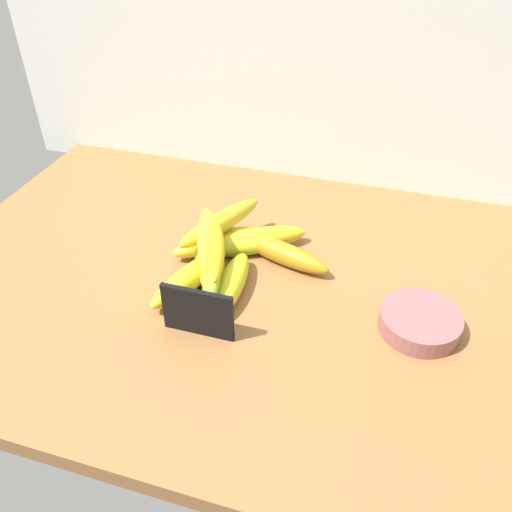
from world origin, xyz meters
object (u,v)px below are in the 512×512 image
object	(u,v)px
chalkboard_sign	(198,314)
fruit_bowl	(420,322)
banana_3	(214,276)
banana_4	(190,278)
banana_0	(282,253)
banana_8	(221,222)
banana_1	(209,261)
banana_7	(255,240)
banana_9	(211,264)
banana_6	(233,246)
banana_10	(208,239)
banana_11	(213,248)
banana_2	(230,283)
banana_5	(214,242)

from	to	relation	value
chalkboard_sign	fruit_bowl	bearing A→B (deg)	17.85
chalkboard_sign	banana_3	world-z (taller)	chalkboard_sign
banana_4	banana_0	bearing A→B (deg)	41.13
banana_3	banana_4	distance (cm)	3.98
banana_0	banana_8	xyz separation A→B (cm)	(-11.43, 0.54, 3.81)
banana_1	banana_7	xyz separation A→B (cm)	(5.77, 8.13, 0.03)
fruit_bowl	banana_9	size ratio (longest dim) A/B	0.70
chalkboard_sign	banana_1	size ratio (longest dim) A/B	0.66
banana_3	banana_6	distance (cm)	8.54
banana_3	banana_7	distance (cm)	11.83
banana_1	banana_3	size ratio (longest dim) A/B	1.03
fruit_bowl	banana_0	size ratio (longest dim) A/B	0.65
banana_1	banana_8	bearing A→B (deg)	90.55
banana_9	banana_10	size ratio (longest dim) A/B	0.94
banana_9	banana_3	bearing A→B (deg)	91.00
banana_0	banana_11	distance (cm)	12.96
chalkboard_sign	banana_0	distance (cm)	21.80
banana_0	banana_1	size ratio (longest dim) A/B	1.12
banana_7	banana_1	bearing A→B (deg)	-125.38
banana_1	banana_2	world-z (taller)	same
banana_6	banana_7	xyz separation A→B (cm)	(3.28, 2.71, 0.27)
banana_1	banana_11	world-z (taller)	banana_11
banana_4	banana_8	world-z (taller)	banana_8
banana_4	banana_6	world-z (taller)	banana_4
banana_0	banana_4	world-z (taller)	banana_4
banana_0	banana_4	size ratio (longest dim) A/B	1.06
banana_1	banana_8	xyz separation A→B (cm)	(-0.06, 6.62, 3.66)
banana_4	banana_7	world-z (taller)	banana_7
banana_9	banana_11	size ratio (longest dim) A/B	0.96
banana_3	banana_4	world-z (taller)	banana_4
banana_0	banana_10	bearing A→B (deg)	-156.23
banana_4	banana_5	distance (cm)	10.71
banana_3	banana_4	size ratio (longest dim) A/B	0.92
banana_2	banana_3	distance (cm)	3.55
banana_1	banana_5	distance (cm)	5.77
fruit_bowl	banana_6	bearing A→B (deg)	163.94
banana_1	banana_5	bearing A→B (deg)	100.79
banana_6	banana_10	size ratio (longest dim) A/B	0.85
banana_7	banana_8	distance (cm)	7.04
fruit_bowl	banana_4	world-z (taller)	banana_4
banana_11	chalkboard_sign	bearing A→B (deg)	-79.54
banana_0	banana_2	bearing A→B (deg)	-119.62
banana_5	banana_10	size ratio (longest dim) A/B	0.85
banana_0	banana_9	size ratio (longest dim) A/B	1.07
banana_6	banana_7	size ratio (longest dim) A/B	0.81
banana_6	fruit_bowl	bearing A→B (deg)	-16.06
fruit_bowl	banana_11	xyz separation A→B (cm)	(-34.13, 2.94, 4.60)
banana_1	banana_9	world-z (taller)	banana_9
chalkboard_sign	banana_3	bearing A→B (deg)	98.99
banana_8	banana_9	distance (cm)	10.86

